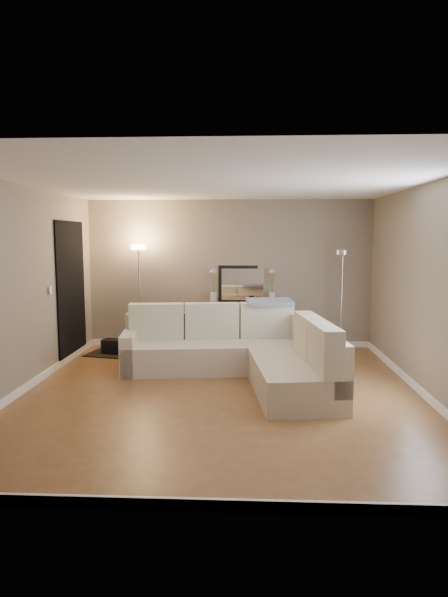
{
  "coord_description": "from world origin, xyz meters",
  "views": [
    {
      "loc": [
        0.33,
        -6.07,
        1.95
      ],
      "look_at": [
        0.0,
        0.8,
        1.1
      ],
      "focal_mm": 30.0,
      "sensor_mm": 36.0,
      "label": 1
    }
  ],
  "objects_px": {
    "sectional_sofa": "(243,351)",
    "floor_lamp_unlit": "(342,281)",
    "floor_lamp_lit": "(139,276)",
    "console_table": "(238,324)"
  },
  "relations": [
    {
      "from": "sectional_sofa",
      "to": "floor_lamp_lit",
      "type": "height_order",
      "value": "floor_lamp_lit"
    },
    {
      "from": "console_table",
      "to": "floor_lamp_lit",
      "type": "distance_m",
      "value": 1.93
    },
    {
      "from": "floor_lamp_lit",
      "to": "console_table",
      "type": "bearing_deg",
      "value": 5.95
    },
    {
      "from": "sectional_sofa",
      "to": "floor_lamp_lit",
      "type": "distance_m",
      "value": 2.62
    },
    {
      "from": "sectional_sofa",
      "to": "console_table",
      "type": "relative_size",
      "value": 2.47
    },
    {
      "from": "sectional_sofa",
      "to": "floor_lamp_lit",
      "type": "relative_size",
      "value": 1.66
    },
    {
      "from": "floor_lamp_lit",
      "to": "floor_lamp_unlit",
      "type": "relative_size",
      "value": 1.04
    },
    {
      "from": "sectional_sofa",
      "to": "floor_lamp_lit",
      "type": "xyz_separation_m",
      "value": [
        -1.81,
        1.64,
        0.93
      ]
    },
    {
      "from": "sectional_sofa",
      "to": "floor_lamp_unlit",
      "type": "xyz_separation_m",
      "value": [
        1.62,
        1.45,
        0.87
      ]
    },
    {
      "from": "sectional_sofa",
      "to": "floor_lamp_unlit",
      "type": "distance_m",
      "value": 2.34
    }
  ]
}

